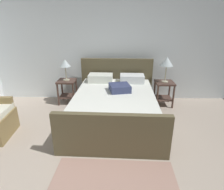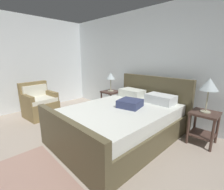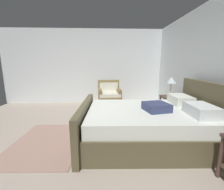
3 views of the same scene
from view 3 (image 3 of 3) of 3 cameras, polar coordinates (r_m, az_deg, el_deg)
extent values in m
cube|color=#B0A090|center=(3.22, -17.05, -15.82)|extent=(6.04, 5.72, 0.02)
cube|color=white|center=(3.50, 35.39, 7.74)|extent=(6.16, 0.12, 2.68)
cube|color=silver|center=(5.90, -10.46, 10.27)|extent=(0.12, 5.84, 2.68)
cube|color=brown|center=(3.06, 12.14, -12.72)|extent=(1.74, 2.22, 0.40)
cube|color=brown|center=(3.36, 31.60, -5.45)|extent=(1.78, 0.17, 1.12)
cube|color=brown|center=(2.96, -9.92, -9.97)|extent=(1.78, 0.17, 0.73)
cube|color=white|center=(2.94, 12.39, -7.20)|extent=(1.66, 2.16, 0.22)
cube|color=silver|center=(3.49, 24.05, -1.60)|extent=(0.57, 0.38, 0.18)
cube|color=silver|center=(2.85, 30.21, -4.93)|extent=(0.57, 0.38, 0.18)
cube|color=navy|center=(2.84, 16.16, -4.26)|extent=(0.47, 0.47, 0.14)
cylinder|color=#4A342C|center=(2.50, 35.26, -18.43)|extent=(0.04, 0.04, 0.56)
cube|color=#4A342C|center=(4.35, 20.78, -0.69)|extent=(0.44, 0.44, 0.04)
cube|color=#4A342C|center=(4.45, 20.42, -5.74)|extent=(0.40, 0.40, 0.02)
cylinder|color=#4A342C|center=(4.52, 17.35, -3.95)|extent=(0.04, 0.04, 0.56)
cylinder|color=#4A342C|center=(4.18, 19.11, -5.30)|extent=(0.04, 0.04, 0.56)
cylinder|color=#4A342C|center=(4.66, 21.75, -3.78)|extent=(0.04, 0.04, 0.56)
cylinder|color=#4A342C|center=(4.33, 23.80, -5.07)|extent=(0.04, 0.04, 0.56)
cylinder|color=#B7B293|center=(4.34, 20.81, -0.31)|extent=(0.16, 0.16, 0.02)
cylinder|color=#B7B293|center=(4.31, 20.97, 1.94)|extent=(0.02, 0.02, 0.33)
cone|color=silver|center=(4.28, 21.20, 5.22)|extent=(0.26, 0.26, 0.17)
cube|color=olive|center=(5.09, -0.97, -2.54)|extent=(0.77, 0.77, 0.42)
cube|color=silver|center=(5.03, -0.98, 0.33)|extent=(0.71, 0.71, 0.10)
cube|color=olive|center=(5.30, -1.31, 2.99)|extent=(0.17, 0.73, 0.48)
cube|color=silver|center=(5.22, -1.22, 2.58)|extent=(0.14, 0.62, 0.36)
cube|color=olive|center=(5.00, -4.52, 0.93)|extent=(0.65, 0.14, 0.22)
cube|color=olive|center=(5.06, 2.52, 1.08)|extent=(0.65, 0.14, 0.22)
cube|color=tan|center=(3.23, -22.82, -15.80)|extent=(1.70, 1.27, 0.01)
camera|label=1|loc=(3.93, -51.17, 15.14)|focal=30.74mm
camera|label=2|loc=(1.63, -61.73, 9.71)|focal=25.10mm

